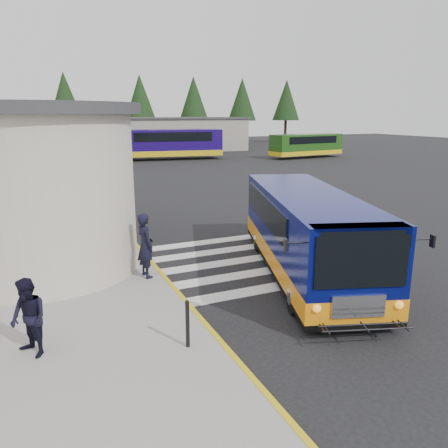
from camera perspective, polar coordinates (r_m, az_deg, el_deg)
name	(u,v)px	position (r m, az deg, el deg)	size (l,w,h in m)	color
ground	(262,249)	(15.53, 5.03, -3.29)	(140.00, 140.00, 0.00)	black
curb_strip	(124,232)	(17.81, -12.88, -1.04)	(0.12, 34.00, 0.16)	gold
crosswalk	(261,257)	(14.64, 4.84, -4.37)	(8.00, 5.35, 0.01)	silver
depot_building	(141,135)	(56.55, -10.75, 11.40)	(26.40, 8.40, 4.20)	gray
tree_line	(128,98)	(64.39, -12.44, 15.79)	(58.40, 4.40, 10.00)	black
transit_bus	(306,236)	(13.08, 10.69, -1.51)	(5.11, 8.89, 2.45)	#070C53
pedestrian_a	(145,245)	(12.45, -10.23, -2.76)	(0.67, 0.44, 1.84)	black
pedestrian_b	(29,318)	(9.17, -24.16, -11.15)	(0.75, 0.59, 1.55)	black
bollard	(188,324)	(8.84, -4.79, -12.87)	(0.08, 0.08, 0.98)	black
far_bus_a	(172,143)	(46.47, -6.84, 10.50)	(10.56, 4.37, 2.64)	#180753
far_bus_b	(306,145)	(48.85, 10.69, 10.16)	(8.58, 3.21, 2.16)	#1D4813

